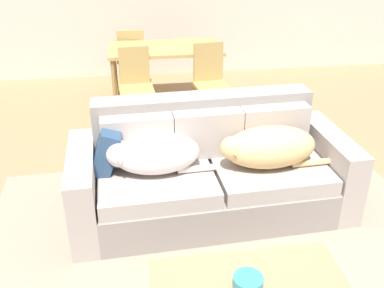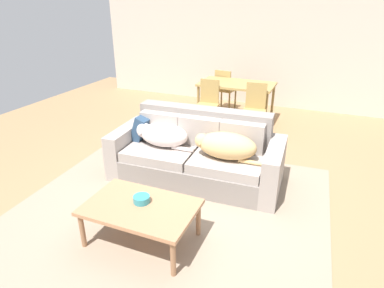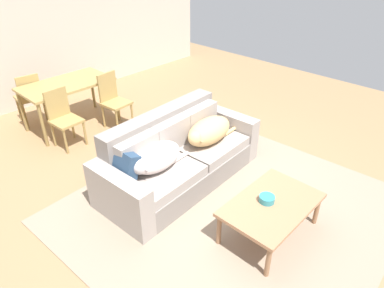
% 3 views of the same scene
% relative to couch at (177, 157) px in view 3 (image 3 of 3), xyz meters
% --- Properties ---
extents(ground_plane, '(10.00, 10.00, 0.00)m').
position_rel_couch_xyz_m(ground_plane, '(0.14, -0.21, -0.34)').
color(ground_plane, '#98764F').
extents(back_partition, '(8.00, 0.12, 2.70)m').
position_rel_couch_xyz_m(back_partition, '(0.14, 3.79, 1.01)').
color(back_partition, beige).
rests_on(back_partition, ground).
extents(area_rug, '(3.70, 3.56, 0.01)m').
position_rel_couch_xyz_m(area_rug, '(0.00, -0.90, -0.34)').
color(area_rug, gray).
rests_on(area_rug, ground).
extents(couch, '(2.30, 1.05, 0.92)m').
position_rel_couch_xyz_m(couch, '(0.00, 0.00, 0.00)').
color(couch, gray).
rests_on(couch, ground).
extents(dog_on_left_cushion, '(0.84, 0.42, 0.31)m').
position_rel_couch_xyz_m(dog_on_left_cushion, '(-0.47, -0.12, 0.26)').
color(dog_on_left_cushion, silver).
rests_on(dog_on_left_cushion, couch).
extents(dog_on_right_cushion, '(0.91, 0.43, 0.33)m').
position_rel_couch_xyz_m(dog_on_right_cushion, '(0.43, -0.15, 0.27)').
color(dog_on_right_cushion, tan).
rests_on(dog_on_right_cushion, couch).
extents(throw_pillow_by_left_arm, '(0.27, 0.37, 0.39)m').
position_rel_couch_xyz_m(throw_pillow_by_left_arm, '(-0.83, 0.01, 0.27)').
color(throw_pillow_by_left_arm, navy).
rests_on(throw_pillow_by_left_arm, couch).
extents(coffee_table, '(1.09, 0.70, 0.43)m').
position_rel_couch_xyz_m(coffee_table, '(-0.02, -1.45, 0.04)').
color(coffee_table, '#AE7A54').
rests_on(coffee_table, ground).
extents(bowl_on_coffee_table, '(0.17, 0.17, 0.07)m').
position_rel_couch_xyz_m(bowl_on_coffee_table, '(-0.04, -1.39, 0.12)').
color(bowl_on_coffee_table, teal).
rests_on(bowl_on_coffee_table, coffee_table).
extents(dining_table, '(1.43, 0.81, 0.77)m').
position_rel_couch_xyz_m(dining_table, '(-0.15, 2.45, 0.35)').
color(dining_table, '#A98B4E').
rests_on(dining_table, ground).
extents(dining_chair_near_left, '(0.42, 0.42, 0.90)m').
position_rel_couch_xyz_m(dining_chair_near_left, '(-0.55, 1.91, 0.15)').
color(dining_chair_near_left, '#A98B4E').
rests_on(dining_chair_near_left, ground).
extents(dining_chair_near_right, '(0.44, 0.44, 0.92)m').
position_rel_couch_xyz_m(dining_chair_near_right, '(0.35, 1.89, 0.16)').
color(dining_chair_near_right, '#A98B4E').
rests_on(dining_chair_near_right, ground).
extents(dining_chair_far_left, '(0.44, 0.44, 0.89)m').
position_rel_couch_xyz_m(dining_chair_far_left, '(-0.57, 3.00, 0.16)').
color(dining_chair_far_left, '#A98B4E').
rests_on(dining_chair_far_left, ground).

